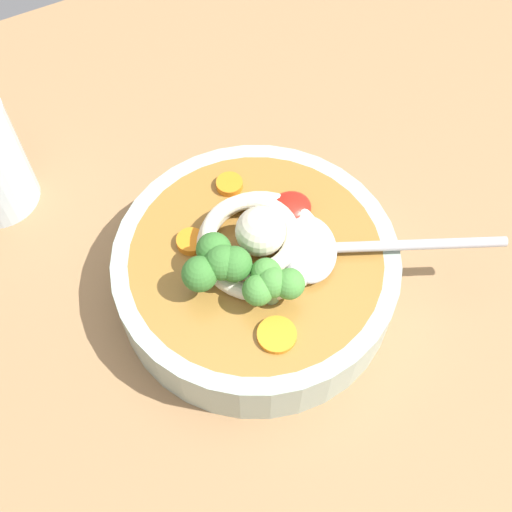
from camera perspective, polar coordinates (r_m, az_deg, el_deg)
table_slab at (r=53.76cm, az=-1.14°, el=-8.11°), size 91.70×91.70×3.42cm
soup_bowl at (r=52.02cm, az=0.00°, el=-1.41°), size 22.04×22.04×5.06cm
noodle_pile at (r=49.14cm, az=0.15°, el=1.48°), size 10.64×10.43×4.28cm
soup_spoon at (r=49.63cm, az=6.06°, el=0.70°), size 16.99×10.47×1.60cm
chili_sauce_dollop at (r=51.50cm, az=2.96°, el=4.15°), size 3.39×3.05×1.52cm
broccoli_floret_far at (r=46.22cm, az=1.40°, el=-2.44°), size 4.40×3.78×3.48cm
broccoli_floret_rear at (r=46.71cm, az=-3.59°, el=-0.72°), size 5.08×4.37×4.01cm
carrot_slice_extra_a at (r=53.43cm, az=-2.31°, el=6.20°), size 2.15×2.15×0.63cm
carrot_slice_right at (r=50.45cm, az=-5.65°, el=1.25°), size 2.20×2.20×0.68cm
carrot_slice_beside_chili at (r=46.64cm, az=1.81°, el=-6.82°), size 2.83×2.83×0.42cm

